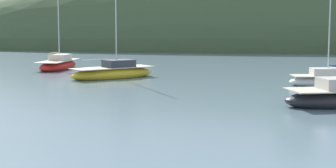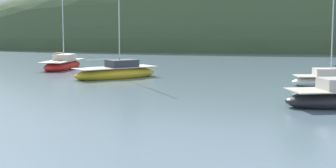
{
  "view_description": "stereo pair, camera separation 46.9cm",
  "coord_description": "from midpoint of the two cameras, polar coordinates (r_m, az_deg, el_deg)",
  "views": [
    {
      "loc": [
        2.36,
        -7.47,
        4.43
      ],
      "look_at": [
        0.0,
        20.0,
        1.2
      ],
      "focal_mm": 55.42,
      "sensor_mm": 36.0,
      "label": 1
    },
    {
      "loc": [
        2.83,
        -7.43,
        4.43
      ],
      "look_at": [
        0.0,
        20.0,
        1.2
      ],
      "focal_mm": 55.42,
      "sensor_mm": 36.0,
      "label": 2
    }
  ],
  "objects": [
    {
      "name": "sailboat_black_sloop",
      "position": [
        38.78,
        17.19,
        0.4
      ],
      "size": [
        6.29,
        2.61,
        9.16
      ],
      "color": "white",
      "rests_on": "ground"
    },
    {
      "name": "sailboat_red_portside",
      "position": [
        42.47,
        -6.36,
        1.25
      ],
      "size": [
        7.21,
        6.75,
        10.67
      ],
      "color": "gold",
      "rests_on": "ground"
    },
    {
      "name": "sailboat_blue_center",
      "position": [
        51.49,
        -12.23,
        2.08
      ],
      "size": [
        3.01,
        7.3,
        10.43
      ],
      "color": "red",
      "rests_on": "ground"
    }
  ]
}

